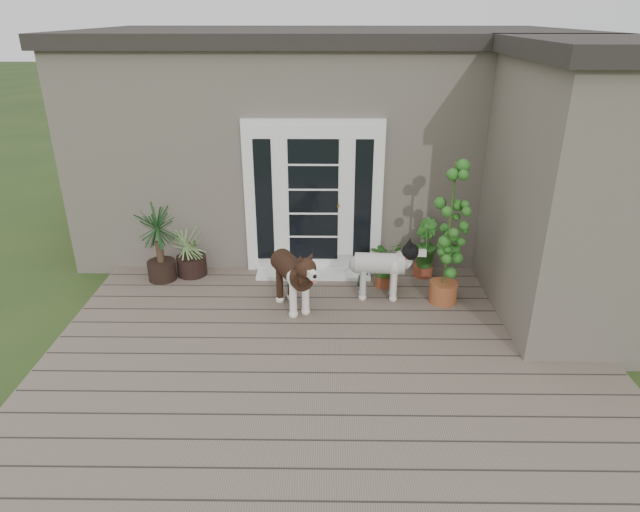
{
  "coord_description": "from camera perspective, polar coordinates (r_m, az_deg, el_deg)",
  "views": [
    {
      "loc": [
        -0.02,
        -4.66,
        3.55
      ],
      "look_at": [
        -0.1,
        1.75,
        0.7
      ],
      "focal_mm": 30.99,
      "sensor_mm": 36.0,
      "label": 1
    }
  ],
  "objects": [
    {
      "name": "yucca",
      "position": [
        7.82,
        -16.32,
        1.22
      ],
      "size": [
        0.94,
        0.94,
        1.06
      ],
      "primitive_type": null,
      "rotation": [
        0.0,
        0.0,
        0.35
      ],
      "color": "#123411",
      "rests_on": "deck"
    },
    {
      "name": "clog_left",
      "position": [
        7.85,
        4.68,
        -1.72
      ],
      "size": [
        0.15,
        0.27,
        0.08
      ],
      "primitive_type": null,
      "rotation": [
        0.0,
        0.0,
        -0.1
      ],
      "color": "black",
      "rests_on": "deck"
    },
    {
      "name": "herb_a",
      "position": [
        7.47,
        6.67,
        -1.04
      ],
      "size": [
        0.6,
        0.6,
        0.59
      ],
      "primitive_type": "imported",
      "rotation": [
        0.0,
        0.0,
        0.39
      ],
      "color": "#25621C",
      "rests_on": "deck"
    },
    {
      "name": "herb_b",
      "position": [
        7.84,
        10.68,
        0.04
      ],
      "size": [
        0.49,
        0.49,
        0.61
      ],
      "primitive_type": "imported",
      "rotation": [
        0.0,
        0.0,
        1.8
      ],
      "color": "#18551B",
      "rests_on": "deck"
    },
    {
      "name": "door_unit",
      "position": [
        7.64,
        -0.68,
        6.0
      ],
      "size": [
        1.9,
        0.14,
        2.15
      ],
      "primitive_type": "cube",
      "color": "white",
      "rests_on": "deck"
    },
    {
      "name": "herb_c",
      "position": [
        8.07,
        16.99,
        -0.34
      ],
      "size": [
        0.44,
        0.44,
        0.5
      ],
      "primitive_type": "imported",
      "rotation": [
        0.0,
        0.0,
        4.18
      ],
      "color": "#23631C",
      "rests_on": "deck"
    },
    {
      "name": "spider_plant",
      "position": [
        7.93,
        -13.25,
        0.57
      ],
      "size": [
        0.83,
        0.83,
        0.73
      ],
      "primitive_type": null,
      "rotation": [
        0.0,
        0.0,
        0.23
      ],
      "color": "#85995E",
      "rests_on": "deck"
    },
    {
      "name": "house_wing",
      "position": [
        7.11,
        25.06,
        5.34
      ],
      "size": [
        1.6,
        2.4,
        3.1
      ],
      "primitive_type": "cube",
      "color": "#665E54",
      "rests_on": "ground"
    },
    {
      "name": "sapling",
      "position": [
        6.93,
        13.17,
        2.34
      ],
      "size": [
        0.67,
        0.67,
        1.9
      ],
      "primitive_type": null,
      "rotation": [
        0.0,
        0.0,
        0.22
      ],
      "color": "#27611B",
      "rests_on": "deck"
    },
    {
      "name": "door_step",
      "position": [
        7.84,
        -0.67,
        -1.77
      ],
      "size": [
        1.6,
        0.4,
        0.05
      ],
      "primitive_type": "cube",
      "color": "white",
      "rests_on": "deck"
    },
    {
      "name": "house_main",
      "position": [
        9.52,
        0.83,
        11.84
      ],
      "size": [
        7.4,
        4.0,
        3.1
      ],
      "primitive_type": "cube",
      "color": "#665E54",
      "rests_on": "ground"
    },
    {
      "name": "brindle_dog",
      "position": [
        6.83,
        -2.9,
        -2.48
      ],
      "size": [
        0.79,
        1.02,
        0.78
      ],
      "primitive_type": null,
      "rotation": [
        0.0,
        0.0,
        3.62
      ],
      "color": "#361F13",
      "rests_on": "deck"
    },
    {
      "name": "roof_main",
      "position": [
        9.32,
        0.89,
        21.81
      ],
      "size": [
        7.6,
        4.2,
        0.2
      ],
      "primitive_type": "cube",
      "color": "#2D2826",
      "rests_on": "house_main"
    },
    {
      "name": "clog_right",
      "position": [
        7.62,
        4.29,
        -2.53
      ],
      "size": [
        0.16,
        0.28,
        0.08
      ],
      "primitive_type": null,
      "rotation": [
        0.0,
        0.0,
        -0.14
      ],
      "color": "#143415",
      "rests_on": "deck"
    },
    {
      "name": "deck",
      "position": [
        6.15,
        0.8,
        -10.62
      ],
      "size": [
        6.2,
        4.6,
        0.12
      ],
      "primitive_type": "cube",
      "color": "#6B5B4C",
      "rests_on": "ground"
    },
    {
      "name": "white_dog",
      "position": [
        7.13,
        6.12,
        -1.72
      ],
      "size": [
        0.88,
        0.41,
        0.71
      ],
      "primitive_type": null,
      "rotation": [
        0.0,
        0.0,
        -1.63
      ],
      "color": "white",
      "rests_on": "deck"
    },
    {
      "name": "roof_wing",
      "position": [
        6.83,
        27.57,
        18.52
      ],
      "size": [
        1.8,
        2.6,
        0.2
      ],
      "primitive_type": "cube",
      "color": "#2D2826",
      "rests_on": "house_wing"
    }
  ]
}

